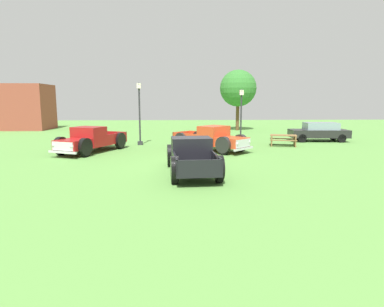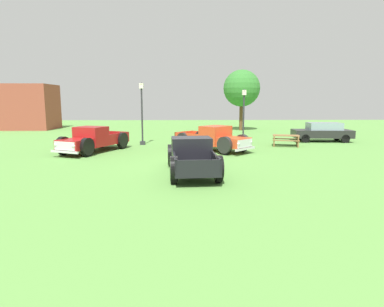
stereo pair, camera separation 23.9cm
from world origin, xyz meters
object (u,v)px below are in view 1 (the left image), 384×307
picnic_table (283,139)px  sedan_distant_a (319,131)px  pickup_truck_behind_left (214,139)px  oak_tree_east (238,88)px  trash_can (82,136)px  pickup_truck_behind_right (88,141)px  pickup_truck_foreground (191,156)px  lamp_post_near (140,112)px  lamp_post_far (241,115)px

picnic_table → sedan_distant_a: bearing=34.6°
pickup_truck_behind_left → oak_tree_east: 15.89m
picnic_table → oak_tree_east: (-1.00, 12.67, 3.97)m
pickup_truck_behind_left → picnic_table: 5.61m
picnic_table → trash_can: (-14.85, 2.80, -0.01)m
pickup_truck_behind_right → trash_can: (-1.91, 5.44, -0.28)m
pickup_truck_behind_left → pickup_truck_behind_right: bearing=-176.8°
pickup_truck_foreground → lamp_post_near: lamp_post_near is taller
trash_can → picnic_table: bearing=-10.7°
oak_tree_east → lamp_post_near: bearing=-128.2°
pickup_truck_behind_left → trash_can: (-9.70, 5.01, -0.28)m
pickup_truck_foreground → picnic_table: (6.89, 8.50, -0.26)m
pickup_truck_behind_right → picnic_table: (12.94, 2.65, -0.27)m
picnic_table → oak_tree_east: bearing=94.5°
pickup_truck_foreground → lamp_post_near: bearing=109.1°
oak_tree_east → lamp_post_far: bearing=-98.9°
lamp_post_near → pickup_truck_behind_right: bearing=-127.0°
sedan_distant_a → picnic_table: size_ratio=2.13×
lamp_post_near → sedan_distant_a: bearing=6.3°
pickup_truck_behind_left → lamp_post_near: (-5.04, 3.21, 1.58)m
pickup_truck_behind_right → picnic_table: pickup_truck_behind_right is taller
pickup_truck_foreground → lamp_post_near: 10.18m
sedan_distant_a → picnic_table: 4.45m
lamp_post_far → lamp_post_near: bearing=-174.0°
sedan_distant_a → oak_tree_east: bearing=114.6°
pickup_truck_behind_right → sedan_distant_a: pickup_truck_behind_right is taller
pickup_truck_behind_left → trash_can: size_ratio=5.24×
pickup_truck_behind_right → lamp_post_near: bearing=53.0°
sedan_distant_a → trash_can: size_ratio=4.76×
lamp_post_far → oak_tree_east: size_ratio=0.62×
sedan_distant_a → trash_can: sedan_distant_a is taller
lamp_post_near → picnic_table: lamp_post_near is taller
picnic_table → trash_can: trash_can is taller
pickup_truck_foreground → pickup_truck_behind_left: bearing=74.5°
pickup_truck_behind_right → lamp_post_far: (10.23, 4.43, 1.34)m
lamp_post_far → pickup_truck_foreground: bearing=-112.1°
pickup_truck_behind_left → picnic_table: bearing=23.3°
pickup_truck_behind_left → picnic_table: size_ratio=2.35×
sedan_distant_a → picnic_table: bearing=-145.4°
pickup_truck_foreground → sedan_distant_a: pickup_truck_foreground is taller
pickup_truck_foreground → lamp_post_near: size_ratio=1.18×
lamp_post_near → picnic_table: bearing=-5.6°
pickup_truck_behind_left → sedan_distant_a: pickup_truck_behind_left is taller
pickup_truck_behind_left → pickup_truck_behind_right: pickup_truck_behind_right is taller
lamp_post_near → lamp_post_far: (7.48, 0.79, -0.23)m
pickup_truck_behind_left → pickup_truck_behind_right: (-7.78, -0.43, 0.00)m
sedan_distant_a → lamp_post_far: (-6.36, -0.74, 1.33)m
pickup_truck_behind_left → picnic_table: (5.15, 2.22, -0.26)m
pickup_truck_foreground → trash_can: pickup_truck_foreground is taller
pickup_truck_behind_right → lamp_post_near: (2.74, 3.64, 1.57)m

